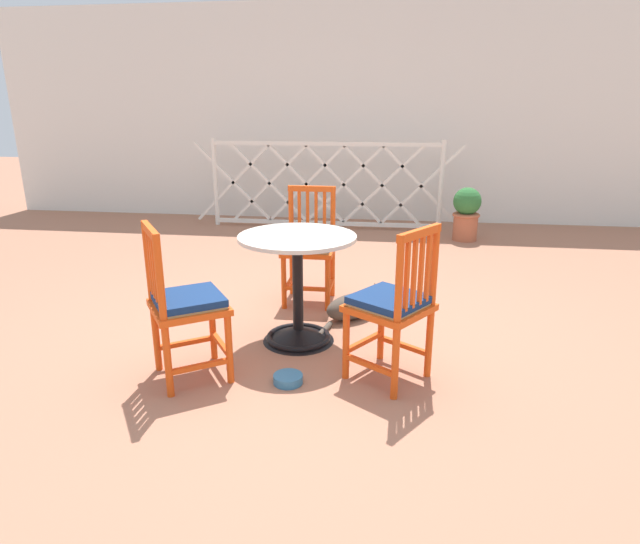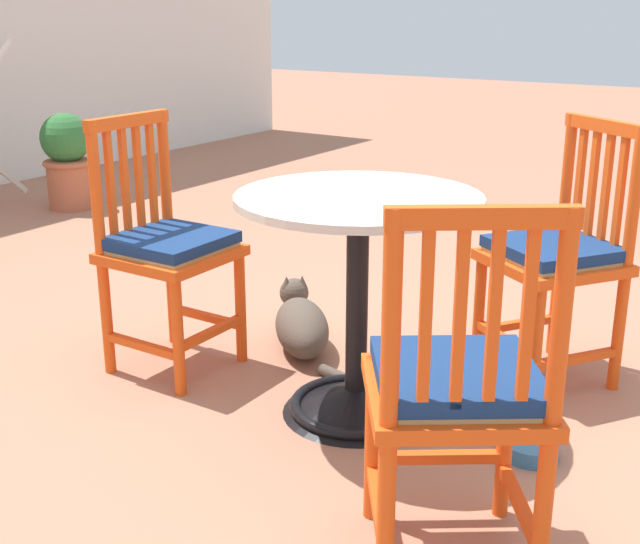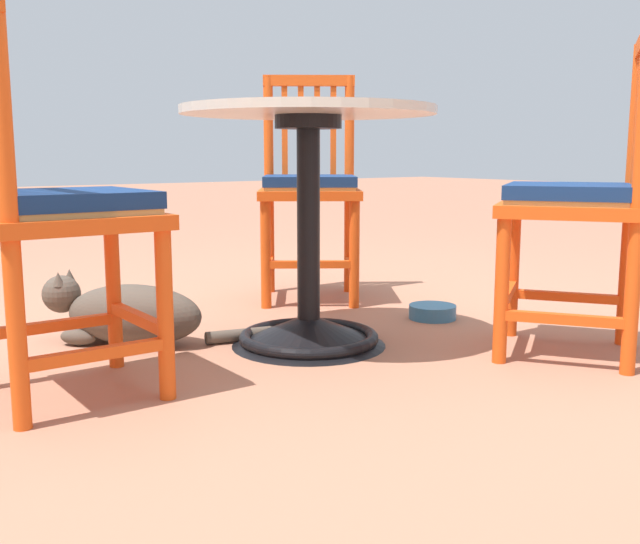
{
  "view_description": "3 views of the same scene",
  "coord_description": "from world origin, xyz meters",
  "px_view_note": "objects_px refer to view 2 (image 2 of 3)",
  "views": [
    {
      "loc": [
        0.52,
        -3.19,
        1.52
      ],
      "look_at": [
        0.09,
        -0.06,
        0.52
      ],
      "focal_mm": 29.72,
      "sensor_mm": 36.0,
      "label": 1
    },
    {
      "loc": [
        -2.2,
        -1.21,
        1.28
      ],
      "look_at": [
        -0.24,
        0.06,
        0.53
      ],
      "focal_mm": 46.68,
      "sensor_mm": 36.0,
      "label": 2
    },
    {
      "loc": [
        -1.9,
        1.31,
        0.59
      ],
      "look_at": [
        -0.1,
        0.01,
        0.23
      ],
      "focal_mm": 41.33,
      "sensor_mm": 36.0,
      "label": 3
    }
  ],
  "objects_px": {
    "cafe_table": "(357,331)",
    "orange_chair_by_planter": "(557,257)",
    "orange_chair_near_fence": "(457,393)",
    "tabby_cat": "(301,324)",
    "orange_chair_facing_out": "(167,249)",
    "pet_water_bowl": "(530,448)",
    "terracotta_planter": "(67,159)"
  },
  "relations": [
    {
      "from": "cafe_table",
      "to": "orange_chair_facing_out",
      "type": "xyz_separation_m",
      "value": [
        -0.05,
        0.76,
        0.16
      ]
    },
    {
      "from": "orange_chair_near_fence",
      "to": "pet_water_bowl",
      "type": "bearing_deg",
      "value": 0.32
    },
    {
      "from": "pet_water_bowl",
      "to": "orange_chair_facing_out",
      "type": "bearing_deg",
      "value": 93.76
    },
    {
      "from": "orange_chair_by_planter",
      "to": "tabby_cat",
      "type": "relative_size",
      "value": 1.47
    },
    {
      "from": "terracotta_planter",
      "to": "orange_chair_near_fence",
      "type": "bearing_deg",
      "value": -118.78
    },
    {
      "from": "orange_chair_facing_out",
      "to": "tabby_cat",
      "type": "distance_m",
      "value": 0.61
    },
    {
      "from": "terracotta_planter",
      "to": "pet_water_bowl",
      "type": "xyz_separation_m",
      "value": [
        -1.4,
        -3.61,
        -0.3
      ]
    },
    {
      "from": "orange_chair_near_fence",
      "to": "tabby_cat",
      "type": "relative_size",
      "value": 1.47
    },
    {
      "from": "orange_chair_near_fence",
      "to": "tabby_cat",
      "type": "xyz_separation_m",
      "value": [
        0.89,
        1.04,
        -0.35
      ]
    },
    {
      "from": "orange_chair_facing_out",
      "to": "orange_chair_near_fence",
      "type": "height_order",
      "value": "same"
    },
    {
      "from": "orange_chair_facing_out",
      "to": "cafe_table",
      "type": "bearing_deg",
      "value": -86.59
    },
    {
      "from": "orange_chair_by_planter",
      "to": "orange_chair_facing_out",
      "type": "distance_m",
      "value": 1.37
    },
    {
      "from": "tabby_cat",
      "to": "terracotta_planter",
      "type": "xyz_separation_m",
      "value": [
        1.09,
        2.57,
        0.23
      ]
    },
    {
      "from": "orange_chair_near_fence",
      "to": "cafe_table",
      "type": "bearing_deg",
      "value": 47.12
    },
    {
      "from": "orange_chair_near_fence",
      "to": "tabby_cat",
      "type": "bearing_deg",
      "value": 49.31
    },
    {
      "from": "orange_chair_by_planter",
      "to": "orange_chair_facing_out",
      "type": "xyz_separation_m",
      "value": [
        -0.66,
        1.2,
        0.0
      ]
    },
    {
      "from": "orange_chair_facing_out",
      "to": "tabby_cat",
      "type": "height_order",
      "value": "orange_chair_facing_out"
    },
    {
      "from": "cafe_table",
      "to": "pet_water_bowl",
      "type": "height_order",
      "value": "cafe_table"
    },
    {
      "from": "cafe_table",
      "to": "orange_chair_near_fence",
      "type": "bearing_deg",
      "value": -132.88
    },
    {
      "from": "cafe_table",
      "to": "pet_water_bowl",
      "type": "relative_size",
      "value": 4.47
    },
    {
      "from": "terracotta_planter",
      "to": "tabby_cat",
      "type": "bearing_deg",
      "value": -112.97
    },
    {
      "from": "cafe_table",
      "to": "orange_chair_by_planter",
      "type": "height_order",
      "value": "orange_chair_by_planter"
    },
    {
      "from": "orange_chair_facing_out",
      "to": "orange_chair_near_fence",
      "type": "distance_m",
      "value": 1.43
    },
    {
      "from": "orange_chair_facing_out",
      "to": "pet_water_bowl",
      "type": "height_order",
      "value": "orange_chair_facing_out"
    },
    {
      "from": "orange_chair_by_planter",
      "to": "terracotta_planter",
      "type": "height_order",
      "value": "orange_chair_by_planter"
    },
    {
      "from": "cafe_table",
      "to": "terracotta_planter",
      "type": "distance_m",
      "value": 3.36
    },
    {
      "from": "orange_chair_near_fence",
      "to": "pet_water_bowl",
      "type": "relative_size",
      "value": 5.36
    },
    {
      "from": "orange_chair_by_planter",
      "to": "orange_chair_facing_out",
      "type": "relative_size",
      "value": 1.0
    },
    {
      "from": "orange_chair_facing_out",
      "to": "orange_chair_near_fence",
      "type": "xyz_separation_m",
      "value": [
        -0.49,
        -1.34,
        0.0
      ]
    },
    {
      "from": "tabby_cat",
      "to": "pet_water_bowl",
      "type": "height_order",
      "value": "tabby_cat"
    },
    {
      "from": "terracotta_planter",
      "to": "orange_chair_facing_out",
      "type": "bearing_deg",
      "value": -123.29
    },
    {
      "from": "orange_chair_by_planter",
      "to": "terracotta_planter",
      "type": "bearing_deg",
      "value": 76.56
    }
  ]
}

